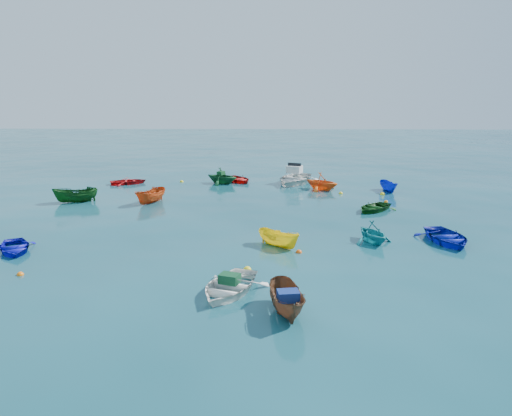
{
  "coord_description": "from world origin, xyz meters",
  "views": [
    {
      "loc": [
        0.72,
        -25.77,
        7.56
      ],
      "look_at": [
        0.0,
        5.0,
        0.4
      ],
      "focal_mm": 35.0,
      "sensor_mm": 36.0,
      "label": 1
    }
  ],
  "objects_px": {
    "dinghy_white_near": "(229,293)",
    "motorboat_white": "(294,183)",
    "dinghy_blue_se": "(446,242)",
    "dinghy_blue_sw": "(15,251)"
  },
  "relations": [
    {
      "from": "dinghy_white_near",
      "to": "motorboat_white",
      "type": "bearing_deg",
      "value": 100.97
    },
    {
      "from": "dinghy_white_near",
      "to": "motorboat_white",
      "type": "distance_m",
      "value": 24.13
    },
    {
      "from": "dinghy_blue_sw",
      "to": "dinghy_blue_se",
      "type": "distance_m",
      "value": 21.67
    },
    {
      "from": "dinghy_blue_se",
      "to": "dinghy_white_near",
      "type": "bearing_deg",
      "value": -153.72
    },
    {
      "from": "dinghy_blue_se",
      "to": "motorboat_white",
      "type": "xyz_separation_m",
      "value": [
        -7.0,
        16.91,
        0.0
      ]
    },
    {
      "from": "dinghy_blue_se",
      "to": "dinghy_blue_sw",
      "type": "bearing_deg",
      "value": 178.94
    },
    {
      "from": "dinghy_blue_sw",
      "to": "motorboat_white",
      "type": "distance_m",
      "value": 23.92
    },
    {
      "from": "dinghy_blue_se",
      "to": "motorboat_white",
      "type": "height_order",
      "value": "motorboat_white"
    },
    {
      "from": "dinghy_white_near",
      "to": "motorboat_white",
      "type": "xyz_separation_m",
      "value": [
        3.75,
        23.83,
        0.0
      ]
    },
    {
      "from": "dinghy_blue_se",
      "to": "motorboat_white",
      "type": "distance_m",
      "value": 18.3
    }
  ]
}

